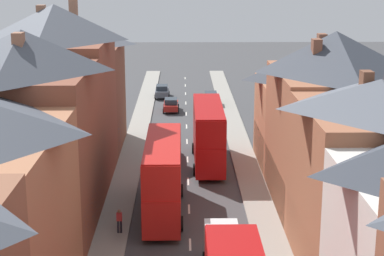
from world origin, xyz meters
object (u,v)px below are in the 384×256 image
at_px(double_decker_bus_mid_street, 208,133).
at_px(car_far_grey, 162,91).
at_px(car_near_silver, 211,98).
at_px(double_decker_bus_far_approaching, 163,176).
at_px(delivery_van, 223,254).
at_px(pedestrian_far_right, 119,220).
at_px(car_parked_left_a, 168,150).
at_px(car_parked_right_a, 171,105).

height_order(double_decker_bus_mid_street, car_far_grey, double_decker_bus_mid_street).
height_order(double_decker_bus_mid_street, car_near_silver, double_decker_bus_mid_street).
bearing_deg(double_decker_bus_far_approaching, car_near_silver, 82.16).
relative_size(car_near_silver, delivery_van, 0.88).
bearing_deg(pedestrian_far_right, double_decker_bus_mid_street, 66.98).
height_order(car_near_silver, car_far_grey, car_far_grey).
relative_size(car_parked_left_a, car_parked_right_a, 1.15).
relative_size(car_parked_left_a, pedestrian_far_right, 2.77).
distance_m(double_decker_bus_mid_street, car_far_grey, 29.45).
relative_size(car_near_silver, car_parked_right_a, 1.18).
height_order(car_far_grey, delivery_van, delivery_van).
xyz_separation_m(double_decker_bus_far_approaching, car_near_silver, (4.91, 35.65, -1.98)).
bearing_deg(car_parked_right_a, car_far_grey, 99.02).
height_order(double_decker_bus_far_approaching, pedestrian_far_right, double_decker_bus_far_approaching).
relative_size(double_decker_bus_far_approaching, car_parked_right_a, 2.80).
xyz_separation_m(double_decker_bus_far_approaching, pedestrian_far_right, (-2.76, -3.57, -1.78)).
distance_m(car_near_silver, car_parked_left_a, 23.14).
relative_size(car_parked_right_a, car_far_grey, 0.96).
bearing_deg(delivery_van, car_parked_right_a, 94.96).
height_order(car_parked_left_a, car_far_grey, car_far_grey).
bearing_deg(car_parked_right_a, delivery_van, -85.04).
bearing_deg(pedestrian_far_right, double_decker_bus_far_approaching, 52.31).
distance_m(car_far_grey, delivery_van, 49.94).
distance_m(car_near_silver, car_parked_right_a, 6.00).
bearing_deg(double_decker_bus_mid_street, car_far_grey, 99.58).
height_order(double_decker_bus_far_approaching, car_parked_left_a, double_decker_bus_far_approaching).
xyz_separation_m(car_near_silver, car_parked_right_a, (-4.90, -3.46, -0.03)).
bearing_deg(double_decker_bus_far_approaching, car_parked_right_a, 89.98).
xyz_separation_m(car_parked_left_a, car_far_grey, (-1.30, 27.34, 0.01)).
xyz_separation_m(car_parked_left_a, pedestrian_far_right, (-2.77, -16.61, 0.21)).
bearing_deg(car_near_silver, car_parked_left_a, -102.22).
distance_m(double_decker_bus_mid_street, delivery_van, 20.77).
relative_size(double_decker_bus_mid_street, double_decker_bus_far_approaching, 1.00).
relative_size(car_parked_right_a, delivery_van, 0.74).
relative_size(double_decker_bus_mid_street, car_parked_left_a, 2.42).
distance_m(car_near_silver, pedestrian_far_right, 39.97).
bearing_deg(car_parked_right_a, double_decker_bus_mid_street, -80.20).
relative_size(car_near_silver, car_far_grey, 1.14).
bearing_deg(pedestrian_far_right, delivery_van, -42.05).
relative_size(car_parked_left_a, delivery_van, 0.86).
bearing_deg(pedestrian_far_right, car_near_silver, 78.94).
xyz_separation_m(double_decker_bus_mid_street, car_parked_right_a, (-3.59, 20.79, -2.02)).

